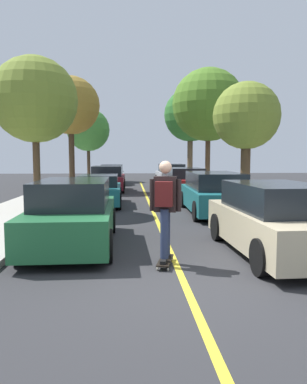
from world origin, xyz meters
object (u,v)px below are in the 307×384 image
at_px(street_tree_left_nearest, 35,100).
at_px(skateboarder, 165,204).
at_px(parked_car_left_near, 99,190).
at_px(parked_car_left_far, 108,179).
at_px(parked_car_left_nearest, 73,214).
at_px(parked_car_right_nearest, 275,220).
at_px(parked_car_left_farthest, 112,174).
at_px(street_tree_right_nearest, 246,117).
at_px(parked_car_right_far, 186,181).
at_px(skateboard, 165,260).
at_px(street_tree_right_far, 190,115).
at_px(parked_car_right_near, 214,193).
at_px(parked_car_right_farthest, 171,175).
at_px(street_tree_left_near, 71,106).
at_px(street_tree_left_far, 88,130).
at_px(street_tree_right_near, 208,105).

bearing_deg(street_tree_left_nearest, skateboarder, -60.29).
distance_m(parked_car_left_near, parked_car_left_far, 6.47).
relative_size(parked_car_left_nearest, parked_car_right_nearest, 1.01).
xyz_separation_m(parked_car_left_farthest, street_tree_right_nearest, (6.24, -11.70, 2.98)).
distance_m(parked_car_right_far, skateboard, 13.22).
xyz_separation_m(street_tree_right_nearest, street_tree_right_far, (0.00, 14.93, 1.67)).
relative_size(parked_car_left_far, street_tree_left_nearest, 0.79).
height_order(parked_car_left_far, skateboard, parked_car_left_far).
bearing_deg(skateboarder, skateboard, 77.11).
height_order(parked_car_left_far, parked_car_right_far, parked_car_left_far).
relative_size(street_tree_left_nearest, street_tree_right_far, 0.72).
relative_size(parked_car_right_nearest, skateboarder, 2.31).
relative_size(parked_car_right_near, street_tree_right_nearest, 0.93).
bearing_deg(parked_car_right_farthest, parked_car_left_far, -130.67).
distance_m(street_tree_right_nearest, skateboard, 10.79).
bearing_deg(parked_car_left_farthest, street_tree_right_nearest, -61.92).
height_order(parked_car_left_far, parked_car_right_nearest, parked_car_left_far).
bearing_deg(parked_car_left_nearest, parked_car_right_nearest, -13.62).
relative_size(parked_car_right_farthest, street_tree_right_far, 0.60).
bearing_deg(street_tree_left_near, parked_car_right_nearest, -66.56).
xyz_separation_m(parked_car_left_near, street_tree_left_far, (-2.02, 15.28, 3.52)).
xyz_separation_m(parked_car_left_near, street_tree_left_nearest, (-2.02, -1.88, 3.34)).
relative_size(parked_car_left_nearest, skateboard, 4.90).
bearing_deg(street_tree_left_far, skateboard, -80.71).
bearing_deg(street_tree_left_near, parked_car_left_near, -72.31).
xyz_separation_m(parked_car_left_farthest, street_tree_left_far, (-2.02, 3.09, 3.43)).
xyz_separation_m(street_tree_right_far, skateboarder, (-4.34, -24.16, -4.22)).
distance_m(parked_car_left_near, street_tree_right_nearest, 6.97).
distance_m(parked_car_right_farthest, street_tree_right_far, 6.47).
xyz_separation_m(parked_car_right_near, skateboard, (-2.32, -6.26, -0.63)).
height_order(street_tree_left_nearest, skateboarder, street_tree_left_nearest).
distance_m(street_tree_left_nearest, street_tree_left_far, 17.16).
height_order(parked_car_right_near, street_tree_right_near, street_tree_right_near).
relative_size(street_tree_left_nearest, street_tree_left_far, 0.93).
height_order(street_tree_left_near, street_tree_right_near, street_tree_right_near).
bearing_deg(parked_car_right_farthest, street_tree_right_nearest, -79.50).
bearing_deg(street_tree_left_nearest, parked_car_left_nearest, -68.62).
bearing_deg(parked_car_right_near, street_tree_left_far, 109.39).
relative_size(parked_car_right_far, skateboard, 5.00).
xyz_separation_m(street_tree_left_nearest, street_tree_right_near, (8.26, 10.24, 1.28)).
relative_size(parked_car_left_far, street_tree_left_far, 0.73).
height_order(parked_car_left_near, skateboarder, skateboarder).
bearing_deg(street_tree_left_near, parked_car_left_farthest, 70.97).
xyz_separation_m(parked_car_right_nearest, street_tree_right_near, (2.02, 16.43, 4.53)).
bearing_deg(skateboard, street_tree_right_nearest, 64.77).
relative_size(parked_car_left_near, parked_car_right_farthest, 0.92).
bearing_deg(street_tree_left_far, parked_car_left_far, -77.09).
bearing_deg(parked_car_left_farthest, street_tree_left_far, 123.14).
distance_m(parked_car_left_nearest, skateboarder, 2.59).
bearing_deg(parked_car_left_far, street_tree_right_nearest, -43.76).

